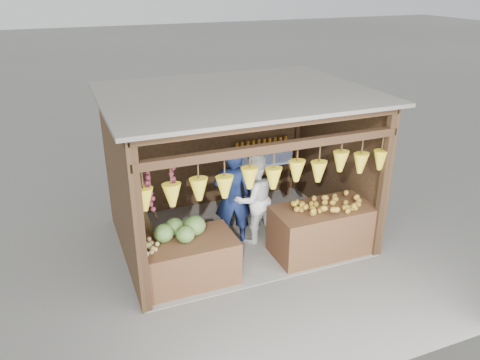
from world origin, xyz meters
The scene contains 12 objects.
ground centered at (0.00, 0.00, 0.00)m, with size 80.00×80.00×0.00m, color #514F49.
stall_structure centered at (-0.03, -0.04, 1.67)m, with size 4.30×3.30×2.66m.
back_shelf centered at (1.05, 1.28, 0.87)m, with size 1.25×0.32×1.32m.
counter_left centered at (-1.21, -0.96, 0.36)m, with size 1.48×0.85×0.72m, color #482D18.
counter_right centered at (1.15, -1.02, 0.42)m, with size 1.71×0.85×0.85m, color #4A2A18.
stool centered at (-1.67, 0.07, 0.16)m, with size 0.34×0.34×0.32m, color black.
man_standing centered at (-0.14, -0.12, 0.88)m, with size 0.64×0.42×1.77m, color #14214C.
woman_standing centered at (0.22, -0.22, 0.82)m, with size 0.79×0.62×1.63m, color white.
vendor_seated centered at (-1.67, 0.07, 0.84)m, with size 0.51×0.33×1.04m, color brown.
melon_pile centered at (-1.26, -0.86, 0.88)m, with size 1.00×0.50×0.32m, color #225416, non-canonical shape.
tanfruit_pile centered at (-1.78, -1.00, 0.78)m, with size 0.34×0.40×0.13m, color olive, non-canonical shape.
mango_pile centered at (1.17, -1.08, 0.96)m, with size 1.40×0.64×0.22m, color orange, non-canonical shape.
Camera 1 is at (-2.72, -6.88, 4.38)m, focal length 35.00 mm.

